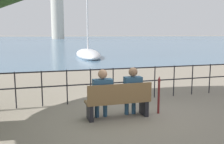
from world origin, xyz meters
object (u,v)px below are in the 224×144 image
Objects in this scene: sailboat_2 at (88,54)px; closed_umbrella at (159,93)px; seated_person_left at (102,92)px; harbor_lighthouse at (57,11)px; seated_person_right at (132,89)px; park_bench at (119,102)px.

closed_umbrella is at bearing -89.78° from sailboat_2.
harbor_lighthouse is at bearing 85.74° from seated_person_left.
harbor_lighthouse reaches higher than seated_person_right.
seated_person_left is 0.99× the size of seated_person_right.
seated_person_left is at bearing -94.26° from harbor_lighthouse.
sailboat_2 is (1.67, 17.75, -0.33)m from closed_umbrella.
seated_person_left is at bearing -94.65° from sailboat_2.
closed_umbrella is at bearing 2.34° from park_bench.
seated_person_left is 1.24× the size of closed_umbrella.
seated_person_right is 123.99m from harbor_lighthouse.
park_bench is at bearing -94.08° from harbor_lighthouse.
harbor_lighthouse is (8.77, 123.10, 13.20)m from park_bench.
sailboat_2 is at bearing -93.24° from harbor_lighthouse.
seated_person_left is 0.14× the size of sailboat_2.
sailboat_2 is at bearing 82.26° from seated_person_right.
harbor_lighthouse is at bearing 85.92° from park_bench.
sailboat_2 reaches higher than seated_person_right.
harbor_lighthouse is at bearing 86.45° from closed_umbrella.
seated_person_left reaches higher than closed_umbrella.
closed_umbrella is (1.14, 0.05, 0.14)m from park_bench.
sailboat_2 is at bearing 79.76° from seated_person_left.
sailboat_2 is (3.20, 17.73, -0.46)m from seated_person_left.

